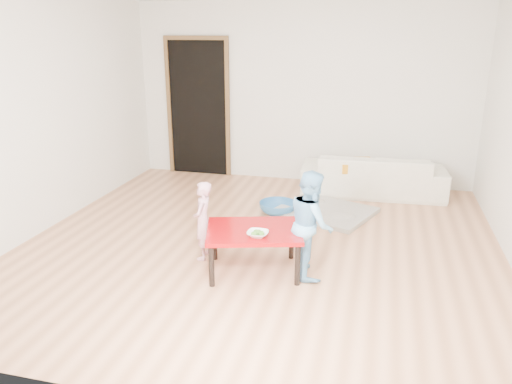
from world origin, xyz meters
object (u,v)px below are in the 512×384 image
at_px(child_blue, 311,224).
at_px(basin, 278,208).
at_px(red_table, 254,250).
at_px(bowl, 258,234).
at_px(child_pink, 203,221).
at_px(sofa, 373,174).

xyz_separation_m(child_blue, basin, (-0.63, 1.51, -0.43)).
distance_m(red_table, bowl, 0.30).
bearing_deg(child_blue, child_pink, 65.08).
distance_m(sofa, child_blue, 2.65).
bearing_deg(red_table, child_blue, 10.07).
relative_size(red_table, child_blue, 0.86).
distance_m(sofa, bowl, 3.00).
distance_m(red_table, basin, 1.61).
height_order(child_blue, basin, child_blue).
bearing_deg(child_blue, red_table, 79.24).
bearing_deg(bowl, red_table, 116.27).
distance_m(sofa, basin, 1.58).
bearing_deg(sofa, basin, 40.94).
xyz_separation_m(red_table, bowl, (0.08, -0.16, 0.24)).
height_order(child_pink, child_blue, child_blue).
relative_size(bowl, basin, 0.41).
distance_m(sofa, child_pink, 2.98).
distance_m(red_table, child_blue, 0.60).
height_order(bowl, basin, bowl).
bearing_deg(bowl, child_pink, 153.06).
relative_size(bowl, child_blue, 0.19).
height_order(child_pink, basin, child_pink).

